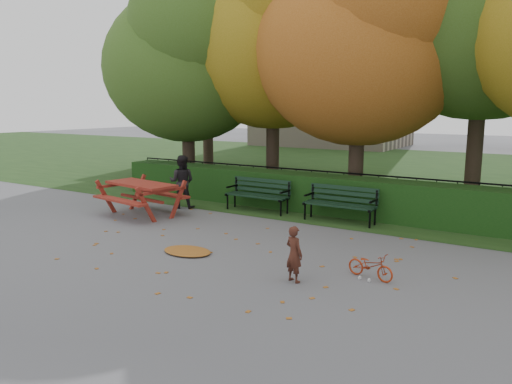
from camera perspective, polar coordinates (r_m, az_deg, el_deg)
The scene contains 17 objects.
ground at distance 10.01m, azimuth -4.62°, elevation -6.74°, with size 90.00×90.00×0.00m, color slate.
grass_strip at distance 22.60m, azimuth 17.19°, elevation 2.19°, with size 90.00×90.00×0.00m, color #1A3614.
building_left at distance 37.05m, azimuth 8.87°, elevation 16.97°, with size 10.00×7.00×15.00m, color tan.
hedge at distance 13.67m, azimuth 6.73°, elevation -0.12°, with size 13.00×0.90×1.00m, color black.
iron_fence at distance 14.38m, azimuth 8.11°, elevation 0.49°, with size 14.00×0.04×1.02m.
tree_a at distance 17.27m, azimuth -7.63°, elevation 15.32°, with size 5.88×5.60×7.48m.
tree_b at distance 16.78m, azimuth 2.64°, elevation 18.60°, with size 6.72×6.40×8.79m.
tree_c at distance 14.62m, azimuth 12.78°, elevation 17.38°, with size 6.30×6.00×8.00m.
tree_f at distance 21.45m, azimuth -5.33°, elevation 17.44°, with size 6.93×6.60×9.19m.
bench_left at distance 13.59m, azimuth 0.32°, elevation -0.02°, with size 1.80×0.57×0.88m.
bench_right at distance 12.50m, azimuth 9.69°, elevation -1.03°, with size 1.80×0.57×0.88m.
picnic_table at distance 13.37m, azimuth -12.99°, elevation 0.22°, with size 2.25×1.92×0.98m.
leaf_pile at distance 9.95m, azimuth -7.86°, elevation -6.69°, with size 1.03×0.71×0.07m, color brown.
leaf_scatter at distance 10.24m, azimuth -3.61°, elevation -6.31°, with size 9.00×5.70×0.01m, color brown, non-canonical shape.
child at distance 8.20m, azimuth 4.37°, elevation -7.08°, with size 0.34×0.22×0.94m, color #431F15.
adult at distance 14.11m, azimuth -8.48°, elevation 1.17°, with size 0.73×0.57×1.49m, color black.
bicycle at distance 8.60m, azimuth 12.95°, elevation -8.22°, with size 0.29×0.84×0.44m, color #9D2B0E.
Camera 1 is at (5.78, -7.66, 2.86)m, focal length 35.00 mm.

